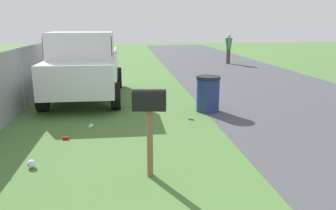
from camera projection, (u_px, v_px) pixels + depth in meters
mailbox at (149, 107)px, 5.11m from camera, size 0.27×0.53×1.39m
pickup_truck at (84, 64)px, 10.48m from camera, size 4.84×2.22×2.09m
trash_bin at (208, 94)px, 9.15m from camera, size 0.65×0.65×0.97m
pedestrian at (229, 46)px, 19.72m from camera, size 0.31×0.51×1.72m
fence_section at (6, 85)px, 8.03m from camera, size 16.85×0.07×1.71m
litter_can_midfield_b at (65, 138)px, 7.01m from camera, size 0.07×0.12×0.07m
litter_cup_midfield_a at (91, 126)px, 7.81m from camera, size 0.12×0.11×0.08m
litter_bag_by_mailbox at (31, 164)px, 5.64m from camera, size 0.14×0.14×0.14m
litter_can_far_scatter at (191, 118)px, 8.45m from camera, size 0.10×0.13×0.07m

